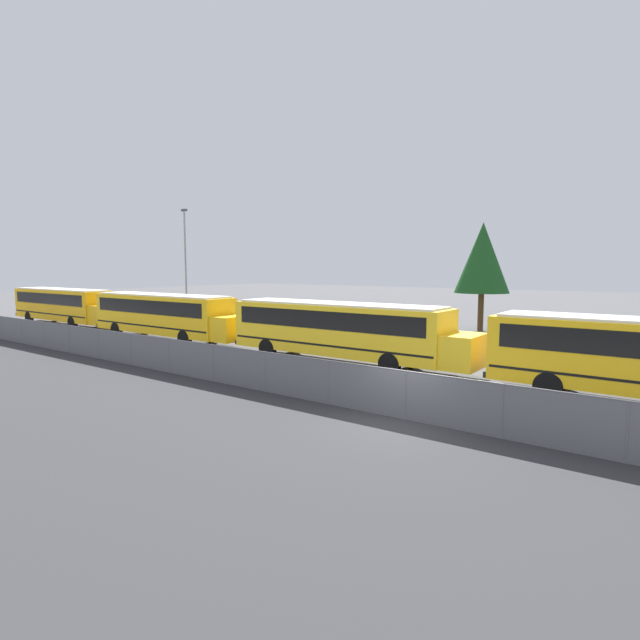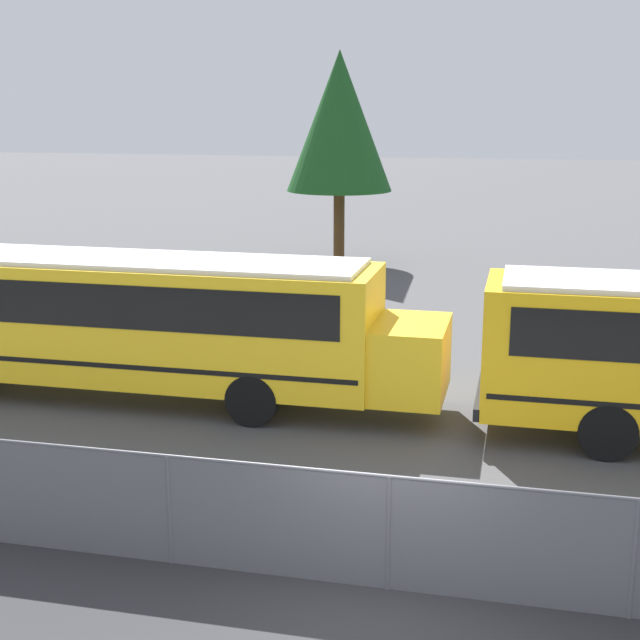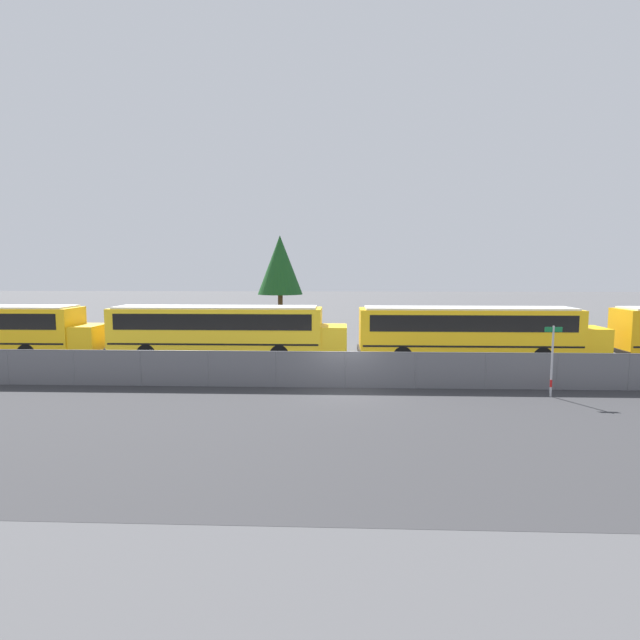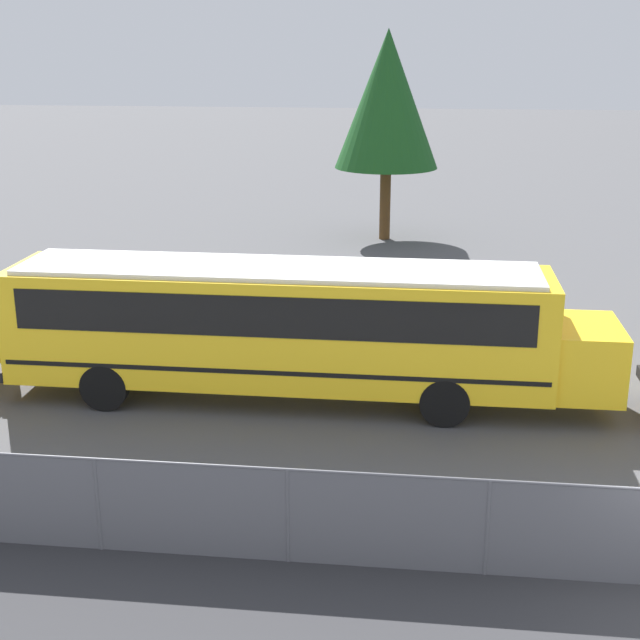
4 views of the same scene
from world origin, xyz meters
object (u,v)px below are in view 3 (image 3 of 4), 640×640
(street_sign, at_px, (552,359))
(tree_2, at_px, (280,265))
(school_bus_3, at_px, (473,329))
(school_bus_2, at_px, (222,328))

(street_sign, xyz_separation_m, tree_2, (-14.13, 25.38, 4.06))
(school_bus_3, relative_size, tree_2, 1.63)
(school_bus_2, distance_m, street_sign, 17.26)
(school_bus_3, bearing_deg, school_bus_2, 179.05)
(school_bus_3, xyz_separation_m, street_sign, (1.21, -7.58, -0.32))
(school_bus_2, height_order, street_sign, school_bus_2)
(tree_2, bearing_deg, school_bus_3, -54.04)
(school_bus_3, bearing_deg, street_sign, -80.90)
(school_bus_3, relative_size, street_sign, 4.64)
(school_bus_2, xyz_separation_m, school_bus_3, (14.17, -0.23, 0.00))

